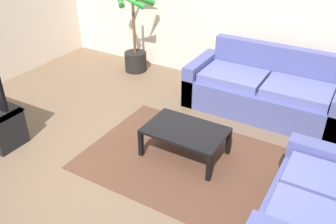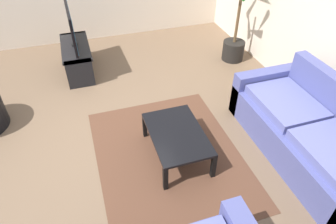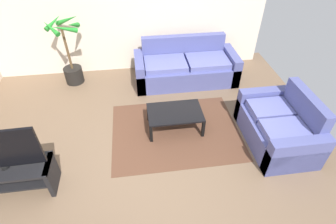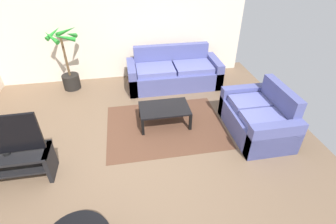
{
  "view_description": "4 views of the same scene",
  "coord_description": "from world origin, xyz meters",
  "px_view_note": "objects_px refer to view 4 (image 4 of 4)",
  "views": [
    {
      "loc": [
        2.23,
        -2.3,
        2.62
      ],
      "look_at": [
        0.4,
        0.82,
        0.5
      ],
      "focal_mm": 37.99,
      "sensor_mm": 36.0,
      "label": 1
    },
    {
      "loc": [
        3.04,
        -0.1,
        2.72
      ],
      "look_at": [
        0.37,
        0.76,
        0.45
      ],
      "focal_mm": 31.99,
      "sensor_mm": 36.0,
      "label": 2
    },
    {
      "loc": [
        0.07,
        -2.58,
        3.22
      ],
      "look_at": [
        0.53,
        0.72,
        0.42
      ],
      "focal_mm": 27.92,
      "sensor_mm": 36.0,
      "label": 3
    },
    {
      "loc": [
        0.04,
        -3.07,
        2.95
      ],
      "look_at": [
        0.68,
        0.52,
        0.43
      ],
      "focal_mm": 26.7,
      "sensor_mm": 36.0,
      "label": 4
    }
  ],
  "objects_px": {
    "potted_palm": "(69,68)",
    "coffee_table": "(164,109)",
    "couch_loveseat": "(258,118)",
    "tv_stand": "(11,163)",
    "couch_main": "(174,74)"
  },
  "relations": [
    {
      "from": "coffee_table",
      "to": "tv_stand",
      "type": "bearing_deg",
      "value": -158.33
    },
    {
      "from": "couch_loveseat",
      "to": "couch_main",
      "type": "bearing_deg",
      "value": 119.23
    },
    {
      "from": "couch_loveseat",
      "to": "tv_stand",
      "type": "height_order",
      "value": "couch_loveseat"
    },
    {
      "from": "couch_loveseat",
      "to": "coffee_table",
      "type": "distance_m",
      "value": 1.71
    },
    {
      "from": "couch_loveseat",
      "to": "coffee_table",
      "type": "bearing_deg",
      "value": 161.47
    },
    {
      "from": "couch_main",
      "to": "coffee_table",
      "type": "distance_m",
      "value": 1.58
    },
    {
      "from": "potted_palm",
      "to": "couch_loveseat",
      "type": "bearing_deg",
      "value": -33.0
    },
    {
      "from": "coffee_table",
      "to": "potted_palm",
      "type": "height_order",
      "value": "potted_palm"
    },
    {
      "from": "couch_main",
      "to": "couch_loveseat",
      "type": "distance_m",
      "value": 2.35
    },
    {
      "from": "potted_palm",
      "to": "coffee_table",
      "type": "bearing_deg",
      "value": -42.39
    },
    {
      "from": "couch_main",
      "to": "coffee_table",
      "type": "bearing_deg",
      "value": -107.59
    },
    {
      "from": "couch_loveseat",
      "to": "coffee_table",
      "type": "relative_size",
      "value": 1.51
    },
    {
      "from": "tv_stand",
      "to": "potted_palm",
      "type": "distance_m",
      "value": 2.77
    },
    {
      "from": "couch_loveseat",
      "to": "tv_stand",
      "type": "bearing_deg",
      "value": -174.23
    },
    {
      "from": "couch_loveseat",
      "to": "tv_stand",
      "type": "xyz_separation_m",
      "value": [
        -4.02,
        -0.41,
        0.01
      ]
    }
  ]
}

